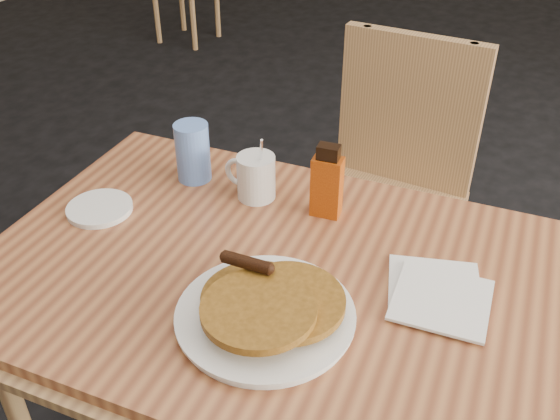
# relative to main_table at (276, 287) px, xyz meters

# --- Properties ---
(main_table) EXTENTS (1.23, 0.89, 0.75)m
(main_table) POSITION_rel_main_table_xyz_m (0.00, 0.00, 0.00)
(main_table) COLOR #A7663B
(main_table) RESTS_ON floor
(chair_main_far) EXTENTS (0.43, 0.43, 0.94)m
(chair_main_far) POSITION_rel_main_table_xyz_m (-0.01, 0.77, -0.15)
(chair_main_far) COLOR tan
(chair_main_far) RESTS_ON floor
(pancake_plate) EXTENTS (0.31, 0.31, 0.09)m
(pancake_plate) POSITION_rel_main_table_xyz_m (0.05, -0.13, 0.07)
(pancake_plate) COLOR white
(pancake_plate) RESTS_ON main_table
(coffee_mug) EXTENTS (0.12, 0.08, 0.16)m
(coffee_mug) POSITION_rel_main_table_xyz_m (-0.16, 0.20, 0.10)
(coffee_mug) COLOR white
(coffee_mug) RESTS_ON main_table
(syrup_bottle) EXTENTS (0.07, 0.05, 0.16)m
(syrup_bottle) POSITION_rel_main_table_xyz_m (0.01, 0.21, 0.12)
(syrup_bottle) COLOR maroon
(syrup_bottle) RESTS_ON main_table
(napkin_stack) EXTENTS (0.22, 0.23, 0.01)m
(napkin_stack) POSITION_rel_main_table_xyz_m (0.29, 0.07, 0.05)
(napkin_stack) COLOR white
(napkin_stack) RESTS_ON main_table
(blue_tumbler) EXTENTS (0.08, 0.08, 0.14)m
(blue_tumbler) POSITION_rel_main_table_xyz_m (-0.32, 0.21, 0.11)
(blue_tumbler) COLOR #5F8AE0
(blue_tumbler) RESTS_ON main_table
(side_saucer) EXTENTS (0.15, 0.15, 0.01)m
(side_saucer) POSITION_rel_main_table_xyz_m (-0.43, -0.00, 0.05)
(side_saucer) COLOR white
(side_saucer) RESTS_ON main_table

